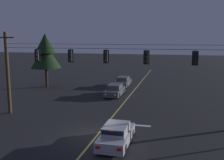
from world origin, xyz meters
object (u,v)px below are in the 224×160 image
at_px(traffic_light_leftmost, 37,55).
at_px(traffic_light_left_inner, 70,56).
at_px(traffic_light_right_inner, 146,57).
at_px(car_oncoming_trailing, 123,82).
at_px(tree_verge_near, 46,52).
at_px(traffic_light_rightmost, 195,58).
at_px(car_oncoming_lead, 115,90).
at_px(traffic_light_centre, 106,57).
at_px(car_waiting_near_lane, 116,135).

xyz_separation_m(traffic_light_leftmost, traffic_light_left_inner, (3.15, 0.00, 0.00)).
xyz_separation_m(traffic_light_leftmost, traffic_light_right_inner, (9.63, 0.00, 0.00)).
bearing_deg(car_oncoming_trailing, traffic_light_leftmost, -105.97).
xyz_separation_m(traffic_light_left_inner, tree_verge_near, (-9.06, 12.75, -0.57)).
relative_size(traffic_light_leftmost, tree_verge_near, 0.16).
height_order(traffic_light_right_inner, car_oncoming_trailing, traffic_light_right_inner).
distance_m(traffic_light_rightmost, car_oncoming_lead, 13.80).
relative_size(car_oncoming_lead, tree_verge_near, 0.58).
height_order(traffic_light_leftmost, car_oncoming_trailing, traffic_light_leftmost).
height_order(traffic_light_centre, car_oncoming_trailing, traffic_light_centre).
relative_size(traffic_light_left_inner, car_waiting_near_lane, 0.28).
distance_m(traffic_light_centre, car_oncoming_lead, 10.90).
relative_size(traffic_light_centre, traffic_light_rightmost, 1.00).
height_order(car_oncoming_trailing, tree_verge_near, tree_verge_near).
bearing_deg(tree_verge_near, traffic_light_centre, -46.28).
relative_size(traffic_light_leftmost, car_waiting_near_lane, 0.28).
height_order(traffic_light_left_inner, car_oncoming_trailing, traffic_light_left_inner).
xyz_separation_m(traffic_light_right_inner, car_oncoming_lead, (-4.86, 9.65, -4.83)).
xyz_separation_m(car_oncoming_trailing, tree_verge_near, (-10.45, -3.10, 4.26)).
xyz_separation_m(traffic_light_leftmost, car_waiting_near_lane, (8.29, -4.71, -4.83)).
distance_m(traffic_light_centre, traffic_light_right_inner, 3.34).
xyz_separation_m(traffic_light_leftmost, traffic_light_centre, (6.28, 0.00, 0.00)).
distance_m(traffic_light_left_inner, car_oncoming_lead, 10.91).
xyz_separation_m(traffic_light_rightmost, car_oncoming_trailing, (-8.82, 15.85, -4.83)).
height_order(traffic_light_right_inner, car_oncoming_lead, traffic_light_right_inner).
relative_size(traffic_light_right_inner, traffic_light_rightmost, 1.00).
distance_m(traffic_light_rightmost, tree_verge_near, 23.12).
xyz_separation_m(car_oncoming_lead, car_oncoming_trailing, (-0.23, 6.20, 0.00)).
bearing_deg(traffic_light_centre, car_oncoming_lead, 98.93).
bearing_deg(car_oncoming_trailing, traffic_light_centre, -83.71).
height_order(traffic_light_rightmost, tree_verge_near, tree_verge_near).
height_order(traffic_light_centre, traffic_light_right_inner, same).
relative_size(traffic_light_rightmost, car_waiting_near_lane, 0.28).
bearing_deg(traffic_light_left_inner, traffic_light_leftmost, 180.00).
bearing_deg(traffic_light_centre, traffic_light_leftmost, 180.00).
bearing_deg(tree_verge_near, traffic_light_rightmost, -33.49).
bearing_deg(traffic_light_leftmost, traffic_light_centre, 0.00).
bearing_deg(car_oncoming_trailing, car_oncoming_lead, -87.88).
bearing_deg(traffic_light_left_inner, car_waiting_near_lane, -42.51).
xyz_separation_m(traffic_light_left_inner, traffic_light_right_inner, (6.48, 0.00, 0.00)).
bearing_deg(car_oncoming_lead, car_waiting_near_lane, -76.22).
bearing_deg(traffic_light_centre, traffic_light_left_inner, 180.00).
bearing_deg(car_oncoming_lead, car_oncoming_trailing, 92.12).
bearing_deg(car_oncoming_lead, traffic_light_leftmost, -116.27).
xyz_separation_m(car_waiting_near_lane, car_oncoming_lead, (-3.52, 14.36, -0.00)).
distance_m(traffic_light_leftmost, car_oncoming_trailing, 17.18).
distance_m(car_waiting_near_lane, tree_verge_near, 22.91).
relative_size(traffic_light_left_inner, tree_verge_near, 0.16).
bearing_deg(traffic_light_right_inner, car_oncoming_trailing, 107.80).
height_order(traffic_light_leftmost, car_waiting_near_lane, traffic_light_leftmost).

